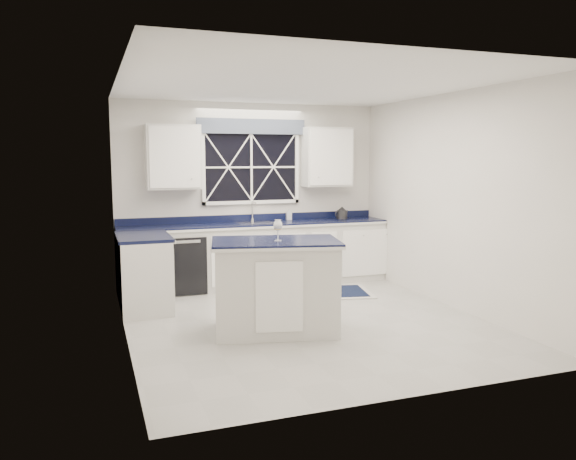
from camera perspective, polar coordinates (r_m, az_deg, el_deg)
name	(u,v)px	position (r m, az deg, el deg)	size (l,w,h in m)	color
ground	(304,321)	(6.64, 1.67, -9.20)	(4.50, 4.50, 0.00)	#A5A5A0
back_wall	(251,194)	(8.52, -3.80, 3.70)	(4.00, 0.10, 2.70)	beige
base_cabinets	(238,259)	(8.09, -5.11, -2.93)	(3.99, 1.60, 0.90)	silver
countertop	(257,224)	(8.27, -3.21, 0.60)	(3.98, 0.64, 0.04)	black
dishwasher	(182,263)	(8.11, -10.67, -3.30)	(0.60, 0.58, 0.82)	black
window	(251,162)	(8.45, -3.74, 6.93)	(1.65, 0.09, 1.26)	black
upper_cabinets	(254,157)	(8.34, -3.52, 7.40)	(3.10, 0.34, 0.90)	silver
faucet	(253,211)	(8.44, -3.59, 1.95)	(0.05, 0.20, 0.30)	#BDBDBF
island	(276,286)	(6.12, -1.27, -5.70)	(1.50, 1.10, 1.01)	silver
rug	(321,292)	(7.95, 3.37, -6.34)	(1.53, 1.12, 0.02)	beige
kettle	(342,213)	(8.81, 5.49, 1.71)	(0.27, 0.21, 0.19)	#2A2A2C
wine_glass	(278,226)	(5.96, -1.03, 0.39)	(0.10, 0.10, 0.23)	white
soap_bottle	(289,214)	(8.65, 0.09, 1.62)	(0.08, 0.08, 0.17)	silver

